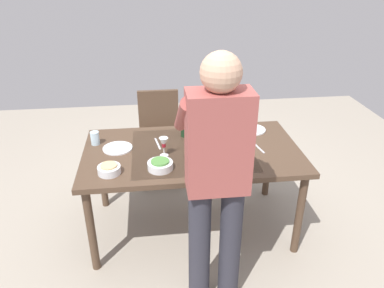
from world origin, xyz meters
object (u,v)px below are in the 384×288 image
Objects in this scene: chair_near at (159,131)px; water_cup_near_left at (195,168)px; dining_table at (192,157)px; wine_bottle at (185,124)px; wine_glass_left at (164,143)px; person_server at (217,175)px; water_cup_near_right at (232,166)px; water_cup_far_left at (95,138)px; side_bowl_bread at (109,169)px; dinner_plate_near at (252,130)px; dinner_plate_far at (118,148)px; serving_bowl_pasta at (210,148)px; side_bowl_salad at (160,165)px.

chair_near reaches higher than water_cup_near_left.
dining_table is 5.68× the size of wine_bottle.
water_cup_near_left is at bearing 124.21° from wine_glass_left.
person_server is 11.19× the size of wine_glass_left.
wine_glass_left is 1.56× the size of water_cup_near_right.
side_bowl_bread is at bearing 107.25° from water_cup_far_left.
dining_table is 17.38× the size of water_cup_near_right.
person_server is 10.56× the size of side_bowl_bread.
person_server is 0.72m from wine_glass_left.
dinner_plate_near is 1.00× the size of dinner_plate_far.
dinner_plate_near is at bearing -116.17° from water_cup_near_right.
person_server reaches higher than side_bowl_bread.
chair_near is at bearing -114.53° from dinner_plate_far.
wine_bottle reaches higher than dinner_plate_far.
dining_table is 0.45m from water_cup_near_right.
chair_near is 3.96× the size of dinner_plate_near.
water_cup_near_left is at bearing 141.04° from dinner_plate_far.
side_bowl_bread is 0.70× the size of dinner_plate_near.
serving_bowl_pasta is at bearing -176.90° from wine_glass_left.
wine_bottle is at bearing -84.91° from person_server.
dinner_plate_near is (-0.58, -0.66, -0.05)m from water_cup_near_left.
serving_bowl_pasta is (-0.16, 0.30, -0.08)m from wine_bottle.
dinner_plate_far is (0.58, -0.08, 0.08)m from dining_table.
water_cup_near_left is 0.47× the size of dinner_plate_far.
dining_table is at bearing -93.15° from water_cup_near_left.
dinner_plate_near is at bearing -131.17° from water_cup_near_left.
wine_glass_left is 0.66× the size of dinner_plate_near.
dining_table is 9.35× the size of side_bowl_salad.
chair_near is 8.36× the size of water_cup_near_left.
side_bowl_bread is at bearing 16.86° from serving_bowl_pasta.
person_server reaches higher than water_cup_near_right.
water_cup_near_left is 0.88m from dinner_plate_near.
wine_glass_left is at bearing 90.41° from chair_near.
water_cup_near_left is 0.25m from water_cup_near_right.
chair_near is at bearing -89.59° from wine_glass_left.
chair_near reaches higher than water_cup_far_left.
person_server is at bearing 146.14° from side_bowl_bread.
chair_near reaches higher than side_bowl_salad.
dining_table is 0.68m from side_bowl_bread.
dinner_plate_near and dinner_plate_far have the same top height.
wine_glass_left is 0.60m from water_cup_far_left.
serving_bowl_pasta is (-0.35, -0.02, -0.07)m from wine_glass_left.
side_bowl_salad is at bearing 88.43° from chair_near.
chair_near is 1.26m from water_cup_near_left.
water_cup_near_right is at bearing 63.83° from dinner_plate_near.
wine_glass_left is 0.45m from side_bowl_bread.
water_cup_near_left is 1.12× the size of water_cup_near_right.
chair_near is 6.03× the size of wine_glass_left.
wine_bottle is 1.29× the size of dinner_plate_far.
side_bowl_bread is at bearing -33.86° from person_server.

